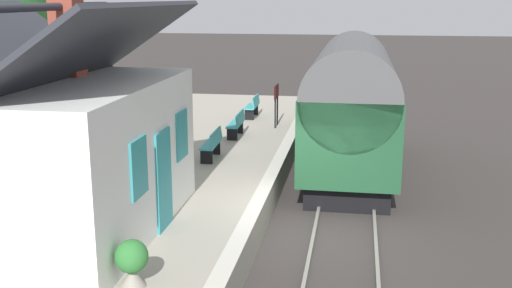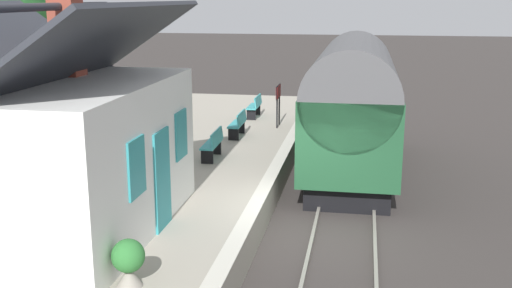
{
  "view_description": "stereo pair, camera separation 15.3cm",
  "coord_description": "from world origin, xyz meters",
  "px_view_note": "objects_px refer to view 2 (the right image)",
  "views": [
    {
      "loc": [
        -13.58,
        -1.06,
        5.57
      ],
      "look_at": [
        1.76,
        1.5,
        1.81
      ],
      "focal_mm": 42.87,
      "sensor_mm": 36.0,
      "label": 1
    },
    {
      "loc": [
        -13.56,
        -1.21,
        5.57
      ],
      "look_at": [
        1.76,
        1.5,
        1.81
      ],
      "focal_mm": 42.87,
      "sensor_mm": 36.0,
      "label": 2
    }
  ],
  "objects_px": {
    "bench_near_building": "(213,144)",
    "station_sign_board": "(278,95)",
    "train": "(353,105)",
    "planter_edge_far": "(164,138)",
    "bench_mid_platform": "(238,123)",
    "station_building": "(51,151)",
    "bench_platform_end": "(255,106)",
    "planter_edge_near": "(127,137)",
    "planter_under_sign": "(128,262)"
  },
  "relations": [
    {
      "from": "bench_platform_end",
      "to": "bench_near_building",
      "type": "xyz_separation_m",
      "value": [
        -6.63,
        0.09,
        0.0
      ]
    },
    {
      "from": "station_building",
      "to": "planter_under_sign",
      "type": "height_order",
      "value": "station_building"
    },
    {
      "from": "bench_near_building",
      "to": "planter_edge_near",
      "type": "height_order",
      "value": "bench_near_building"
    },
    {
      "from": "bench_mid_platform",
      "to": "planter_under_sign",
      "type": "distance_m",
      "value": 11.4
    },
    {
      "from": "station_sign_board",
      "to": "bench_mid_platform",
      "type": "bearing_deg",
      "value": 150.38
    },
    {
      "from": "bench_platform_end",
      "to": "planter_edge_far",
      "type": "bearing_deg",
      "value": 163.41
    },
    {
      "from": "planter_under_sign",
      "to": "bench_platform_end",
      "type": "bearing_deg",
      "value": 1.96
    },
    {
      "from": "planter_edge_near",
      "to": "station_building",
      "type": "bearing_deg",
      "value": -169.95
    },
    {
      "from": "train",
      "to": "station_building",
      "type": "height_order",
      "value": "station_building"
    },
    {
      "from": "train",
      "to": "bench_mid_platform",
      "type": "xyz_separation_m",
      "value": [
        0.92,
        3.91,
        -0.93
      ]
    },
    {
      "from": "bench_platform_end",
      "to": "station_sign_board",
      "type": "distance_m",
      "value": 2.11
    },
    {
      "from": "station_building",
      "to": "planter_edge_far",
      "type": "relative_size",
      "value": 7.7
    },
    {
      "from": "train",
      "to": "bench_mid_platform",
      "type": "distance_m",
      "value": 4.12
    },
    {
      "from": "bench_platform_end",
      "to": "station_sign_board",
      "type": "height_order",
      "value": "station_sign_board"
    },
    {
      "from": "bench_mid_platform",
      "to": "station_sign_board",
      "type": "height_order",
      "value": "station_sign_board"
    },
    {
      "from": "station_building",
      "to": "station_sign_board",
      "type": "height_order",
      "value": "station_building"
    },
    {
      "from": "train",
      "to": "planter_edge_near",
      "type": "bearing_deg",
      "value": 98.61
    },
    {
      "from": "bench_near_building",
      "to": "bench_platform_end",
      "type": "bearing_deg",
      "value": -0.81
    },
    {
      "from": "bench_mid_platform",
      "to": "station_sign_board",
      "type": "relative_size",
      "value": 0.9
    },
    {
      "from": "bench_platform_end",
      "to": "bench_mid_platform",
      "type": "bearing_deg",
      "value": -179.29
    },
    {
      "from": "planter_edge_near",
      "to": "station_sign_board",
      "type": "relative_size",
      "value": 0.48
    },
    {
      "from": "planter_under_sign",
      "to": "station_sign_board",
      "type": "xyz_separation_m",
      "value": [
        13.35,
        -0.65,
        0.75
      ]
    },
    {
      "from": "bench_platform_end",
      "to": "planter_edge_near",
      "type": "distance_m",
      "value": 6.46
    },
    {
      "from": "bench_mid_platform",
      "to": "train",
      "type": "bearing_deg",
      "value": -103.2
    },
    {
      "from": "train",
      "to": "planter_under_sign",
      "type": "xyz_separation_m",
      "value": [
        -10.47,
        3.44,
        -0.97
      ]
    },
    {
      "from": "planter_under_sign",
      "to": "bench_near_building",
      "type": "bearing_deg",
      "value": 4.16
    },
    {
      "from": "bench_mid_platform",
      "to": "planter_edge_near",
      "type": "xyz_separation_m",
      "value": [
        -2.01,
        3.29,
        -0.18
      ]
    },
    {
      "from": "station_building",
      "to": "planter_edge_far",
      "type": "distance_m",
      "value": 6.72
    },
    {
      "from": "train",
      "to": "station_sign_board",
      "type": "height_order",
      "value": "train"
    },
    {
      "from": "train",
      "to": "planter_edge_near",
      "type": "relative_size",
      "value": 11.8
    },
    {
      "from": "planter_under_sign",
      "to": "train",
      "type": "bearing_deg",
      "value": -18.2
    },
    {
      "from": "bench_near_building",
      "to": "station_building",
      "type": "bearing_deg",
      "value": 162.66
    },
    {
      "from": "bench_near_building",
      "to": "bench_mid_platform",
      "type": "bearing_deg",
      "value": -2.58
    },
    {
      "from": "station_building",
      "to": "bench_platform_end",
      "type": "distance_m",
      "value": 12.91
    },
    {
      "from": "train",
      "to": "planter_edge_far",
      "type": "xyz_separation_m",
      "value": [
        -1.6,
        5.77,
        -0.94
      ]
    },
    {
      "from": "bench_mid_platform",
      "to": "planter_under_sign",
      "type": "height_order",
      "value": "bench_mid_platform"
    },
    {
      "from": "planter_edge_near",
      "to": "planter_under_sign",
      "type": "relative_size",
      "value": 0.9
    },
    {
      "from": "train",
      "to": "planter_edge_far",
      "type": "bearing_deg",
      "value": 105.51
    },
    {
      "from": "station_sign_board",
      "to": "station_building",
      "type": "bearing_deg",
      "value": 164.15
    },
    {
      "from": "planter_edge_far",
      "to": "planter_edge_near",
      "type": "height_order",
      "value": "planter_edge_far"
    },
    {
      "from": "planter_edge_near",
      "to": "bench_near_building",
      "type": "bearing_deg",
      "value": -108.43
    },
    {
      "from": "bench_mid_platform",
      "to": "planter_edge_far",
      "type": "distance_m",
      "value": 3.13
    },
    {
      "from": "planter_edge_far",
      "to": "planter_edge_near",
      "type": "bearing_deg",
      "value": 70.39
    },
    {
      "from": "bench_near_building",
      "to": "station_sign_board",
      "type": "relative_size",
      "value": 0.9
    },
    {
      "from": "planter_edge_far",
      "to": "planter_under_sign",
      "type": "height_order",
      "value": "planter_under_sign"
    },
    {
      "from": "train",
      "to": "bench_platform_end",
      "type": "bearing_deg",
      "value": 41.38
    },
    {
      "from": "bench_mid_platform",
      "to": "station_sign_board",
      "type": "bearing_deg",
      "value": -29.62
    },
    {
      "from": "station_building",
      "to": "planter_edge_near",
      "type": "distance_m",
      "value": 7.36
    },
    {
      "from": "station_building",
      "to": "planter_edge_near",
      "type": "height_order",
      "value": "station_building"
    },
    {
      "from": "station_sign_board",
      "to": "bench_platform_end",
      "type": "bearing_deg",
      "value": 35.82
    }
  ]
}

